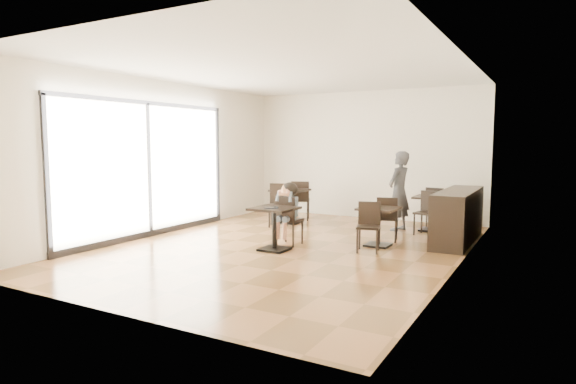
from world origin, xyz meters
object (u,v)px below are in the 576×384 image
Objects in this scene: chair_back_a at (437,207)px; chair_left_a at (301,200)px; cafe_table_mid at (378,227)px; chair_back_b at (426,213)px; cafe_table_back at (431,214)px; child_chair at (289,220)px; adult_patron at (399,191)px; chair_left_b at (278,205)px; child_table at (274,229)px; chair_mid_b at (368,227)px; child at (289,214)px; cafe_table_left at (290,206)px; chair_mid_a at (387,219)px.

chair_left_a is at bearing 22.13° from chair_back_a.
chair_back_b is (0.52, 1.50, 0.09)m from cafe_table_mid.
cafe_table_back is 0.83× the size of chair_back_b.
chair_left_a reaches higher than child_chair.
adult_patron is 2.71m from chair_left_b.
child_table is 0.79× the size of chair_left_a.
chair_mid_b is 3.71m from chair_left_a.
child is 1.20× the size of chair_left_a.
child_table is at bearing 90.00° from child_chair.
chair_left_a is at bearing 143.04° from cafe_table_mid.
cafe_table_back is (0.51, 2.05, 0.02)m from cafe_table_mid.
adult_patron reaches higher than cafe_table_back.
chair_back_a reaches higher than cafe_table_left.
chair_mid_b is (-0.51, -2.60, 0.06)m from cafe_table_back.
chair_left_b reaches higher than chair_back_b.
cafe_table_mid is 1.59m from chair_back_b.
chair_left_a reaches higher than chair_back_a.
chair_back_b is at bearing -13.20° from chair_left_b.
child_table is at bearing -114.58° from chair_back_b.
chair_mid_b is (1.50, 0.70, 0.05)m from child_table.
adult_patron is 1.90× the size of chair_back_b.
child_table is 0.89× the size of chair_mid_a.
chair_back_a is at bearing 58.55° from child.
chair_mid_b is at bearing -92.55° from chair_back_b.
child_table is 4.35m from chair_back_a.
chair_mid_a is (1.50, 1.25, -0.15)m from child.
chair_back_a is at bearing 166.80° from chair_left_a.
adult_patron is 2.59m from chair_left_a.
adult_patron reaches higher than child_chair.
chair_left_b reaches higher than cafe_table_mid.
chair_left_b is (0.00, -0.55, 0.08)m from cafe_table_left.
cafe_table_left is 1.07× the size of cafe_table_back.
chair_left_b is at bearing -157.87° from chair_back_b.
child_chair is at bearing -126.11° from cafe_table_back.
chair_back_a is at bearing 66.80° from chair_mid_b.
cafe_table_mid is (1.50, 0.70, -0.22)m from child.
child reaches higher than child_chair.
child_chair is 1.65m from cafe_table_mid.
chair_back_b is (0.65, -0.25, -0.41)m from adult_patron.
child is 3.87m from chair_back_a.
child_table is 1.95m from cafe_table_mid.
cafe_table_back is 0.87× the size of chair_mid_b.
chair_back_a is at bearing -118.06° from chair_mid_a.
child_chair is 2.98m from chair_back_b.
cafe_table_left is 0.93× the size of chair_mid_a.
cafe_table_mid is (1.50, 1.25, -0.02)m from child_table.
chair_left_a is at bearing -66.50° from child_chair.
chair_left_a is (-3.18, -0.04, 0.11)m from cafe_table_back.
child_table is 3.47m from chair_left_a.
chair_left_b is (-2.55, -0.84, -0.38)m from adult_patron.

